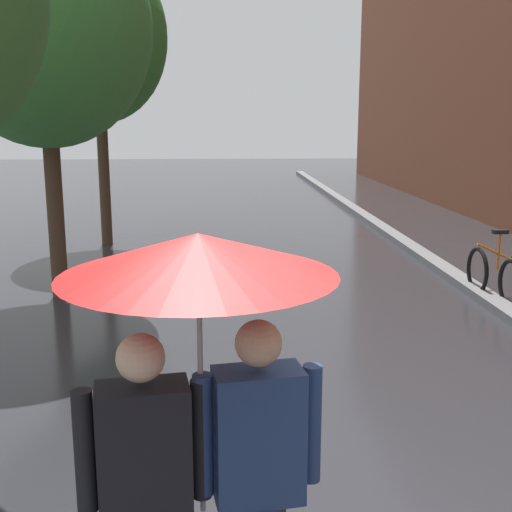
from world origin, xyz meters
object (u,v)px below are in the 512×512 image
object	(u,v)px
street_tree_1	(43,27)
parked_bicycle_4	(510,268)
couple_under_umbrella	(201,383)
street_tree_2	(97,37)

from	to	relation	value
street_tree_1	parked_bicycle_4	world-z (taller)	street_tree_1
street_tree_1	couple_under_umbrella	bearing A→B (deg)	-70.94
street_tree_2	parked_bicycle_4	distance (m)	8.75
parked_bicycle_4	street_tree_1	bearing A→B (deg)	179.00
street_tree_1	couple_under_umbrella	world-z (taller)	street_tree_1
street_tree_2	couple_under_umbrella	size ratio (longest dim) A/B	2.79
street_tree_1	street_tree_2	distance (m)	4.08
street_tree_1	couple_under_umbrella	distance (m)	7.35
street_tree_2	parked_bicycle_4	xyz separation A→B (m)	(6.70, -4.18, -3.76)
parked_bicycle_4	couple_under_umbrella	distance (m)	7.90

